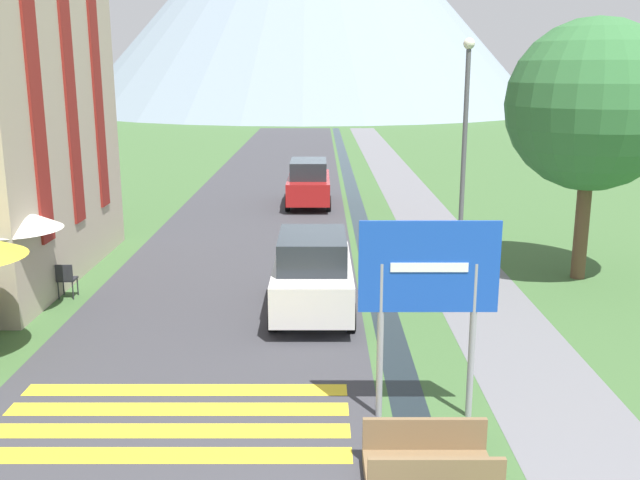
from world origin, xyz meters
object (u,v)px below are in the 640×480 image
at_px(cafe_chair_far_left, 43,280).
at_px(streetlamp, 466,142).
at_px(road_sign, 430,286).
at_px(tree_by_path, 594,106).
at_px(parked_car_far, 310,183).
at_px(footbridge, 431,467).
at_px(cafe_chair_far_right, 67,277).
at_px(cafe_umbrella_middle_white, 14,218).
at_px(parked_car_near, 314,273).

height_order(cafe_chair_far_left, streetlamp, streetlamp).
height_order(road_sign, tree_by_path, tree_by_path).
xyz_separation_m(parked_car_far, cafe_chair_far_left, (-6.03, -12.11, -0.40)).
relative_size(footbridge, streetlamp, 0.28).
bearing_deg(cafe_chair_far_right, road_sign, -57.01).
relative_size(parked_car_far, tree_by_path, 0.65).
relative_size(parked_car_far, cafe_chair_far_right, 4.97).
bearing_deg(parked_car_far, cafe_umbrella_middle_white, -115.18).
relative_size(road_sign, cafe_chair_far_right, 3.69).
relative_size(parked_car_far, cafe_chair_far_left, 4.97).
distance_m(parked_car_far, cafe_chair_far_right, 13.10).
bearing_deg(road_sign, cafe_umbrella_middle_white, 150.02).
distance_m(cafe_chair_far_right, cafe_umbrella_middle_white, 2.13).
xyz_separation_m(parked_car_near, cafe_umbrella_middle_white, (-6.42, -0.17, 1.28)).
xyz_separation_m(road_sign, cafe_chair_far_right, (-7.61, 5.90, -1.62)).
distance_m(cafe_chair_far_left, cafe_chair_far_right, 0.55).
bearing_deg(tree_by_path, cafe_umbrella_middle_white, -167.72).
distance_m(footbridge, parked_car_far, 19.70).
xyz_separation_m(footbridge, parked_car_far, (-1.89, 19.60, 0.68)).
xyz_separation_m(road_sign, streetlamp, (2.00, 7.73, 1.38)).
distance_m(road_sign, parked_car_far, 17.93).
xyz_separation_m(road_sign, tree_by_path, (5.09, 7.63, 2.28)).
bearing_deg(tree_by_path, streetlamp, 178.13).
xyz_separation_m(footbridge, cafe_chair_far_left, (-7.91, 7.48, 0.29)).
xyz_separation_m(cafe_chair_far_left, cafe_chair_far_right, (0.49, 0.25, 0.00)).
xyz_separation_m(cafe_chair_far_left, streetlamp, (10.10, 2.07, 3.00)).
relative_size(streetlamp, tree_by_path, 0.92).
bearing_deg(parked_car_near, parked_car_far, 91.28).
relative_size(road_sign, parked_car_near, 0.80).
xyz_separation_m(parked_car_near, tree_by_path, (6.87, 2.72, 3.51)).
height_order(cafe_chair_far_right, cafe_umbrella_middle_white, cafe_umbrella_middle_white).
height_order(streetlamp, tree_by_path, tree_by_path).
bearing_deg(streetlamp, cafe_chair_far_right, -169.27).
bearing_deg(parked_car_near, road_sign, -70.00).
xyz_separation_m(cafe_chair_far_right, tree_by_path, (12.70, 1.72, 3.90)).
height_order(road_sign, cafe_chair_far_left, road_sign).
bearing_deg(tree_by_path, footbridge, -119.17).
relative_size(parked_car_near, parked_car_far, 0.93).
xyz_separation_m(parked_car_far, tree_by_path, (7.16, -10.15, 3.51)).
relative_size(cafe_umbrella_middle_white, tree_by_path, 0.37).
bearing_deg(footbridge, parked_car_far, 95.50).
bearing_deg(tree_by_path, road_sign, -123.72).
height_order(parked_car_far, tree_by_path, tree_by_path).
height_order(road_sign, cafe_chair_far_right, road_sign).
distance_m(parked_car_far, streetlamp, 11.15).
relative_size(footbridge, tree_by_path, 0.26).
bearing_deg(cafe_chair_far_left, road_sign, -50.86).
relative_size(cafe_umbrella_middle_white, streetlamp, 0.40).
relative_size(footbridge, cafe_umbrella_middle_white, 0.70).
bearing_deg(cafe_chair_far_left, parked_car_near, -22.72).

